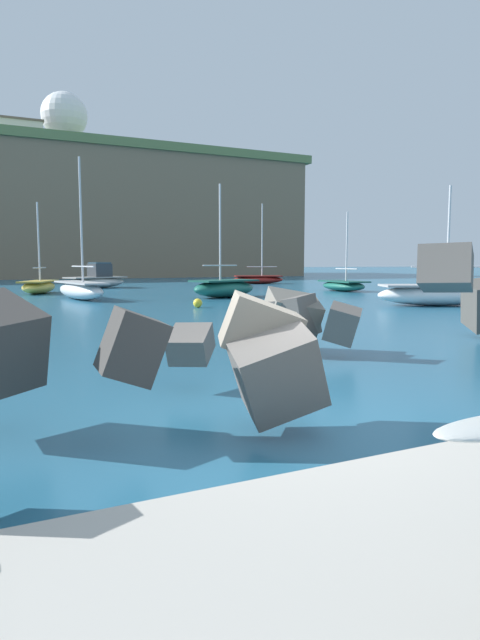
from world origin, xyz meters
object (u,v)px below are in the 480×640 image
Objects in this scene: boat_near_centre at (258,279)px; boat_mid_left at (97,280)px; boat_far_right at (343,285)px; station_building_central at (15,137)px; radar_dome at (64,122)px; mooring_buoy_inner at (198,303)px; boat_near_right at (39,286)px; boat_mid_right at (81,289)px; boat_far_centre at (437,294)px; boat_mid_centre at (224,288)px.

boat_near_centre reaches higher than boat_mid_left.
station_building_central reaches higher than boat_far_right.
radar_dome is (4.41, 47.00, 24.11)m from boat_mid_left.
boat_near_centre reaches higher than mooring_buoy_inner.
boat_mid_right is at bearing -77.26° from boat_near_right.
mooring_buoy_inner is (-11.29, 4.03, -0.35)m from boat_far_centre.
boat_near_centre is 50.17m from station_building_central.
boat_near_centre is 25.37m from boat_mid_right.
radar_dome reaches higher than boat_mid_centre.
station_building_central is at bearing 87.92° from boat_near_right.
boat_near_centre is at bearing 56.66° from mooring_buoy_inner.
boat_mid_right is (1.65, -7.30, 0.08)m from boat_near_right.
radar_dome is (-7.49, 73.00, 24.22)m from boat_far_centre.
boat_near_centre is at bearing 38.34° from boat_mid_right.
boat_mid_left is 47.98m from station_building_central.
boat_mid_right is (-19.90, -15.74, 0.10)m from boat_near_centre.
radar_dome is (-11.45, 59.88, 24.35)m from boat_far_right.
boat_mid_centre reaches higher than boat_far_centre.
boat_mid_right is at bearing -104.34° from boat_mid_left.
boat_near_right is 59.46m from radar_dome.
boat_far_centre is 13.71m from boat_far_right.
boat_near_right is at bearing 137.23° from boat_mid_centre.
boat_far_right is (19.36, 0.84, -0.14)m from boat_mid_right.
boat_near_right is at bearing 162.93° from boat_far_right.
station_building_central reaches higher than boat_mid_centre.
mooring_buoy_inner is 68.67m from station_building_central.
boat_mid_centre is at bearing 56.37° from mooring_buoy_inner.
boat_far_centre is at bearing -77.61° from station_building_central.
boat_near_centre reaches higher than boat_far_right.
boat_far_right is (21.01, -6.45, -0.06)m from boat_near_right.
boat_mid_centre is (9.97, -9.22, 0.09)m from boat_near_right.
station_building_central is at bearing 89.84° from boat_mid_right.
boat_mid_centre is at bearing -42.77° from boat_near_right.
boat_far_centre is (17.06, -19.58, 0.06)m from boat_near_right.
station_building_central is at bearing 115.50° from boat_near_centre.
boat_near_right is at bearing -158.61° from boat_near_centre.
boat_mid_right is at bearing 141.45° from boat_far_centre.
boat_far_centre is 73.90m from station_building_central.
boat_mid_centre is 0.63× the size of radar_dome.
boat_mid_centre is 1.17× the size of boat_far_right.
boat_mid_centre is 15.60× the size of mooring_buoy_inner.
radar_dome is at bearing 82.57° from boat_mid_right.
boat_far_right is 0.75× the size of station_building_central.
boat_near_centre is at bearing 80.89° from boat_far_centre.
boat_far_right is 62.87m from station_building_central.
boat_near_centre is 52.52m from radar_dome.
boat_near_right is 21.98m from boat_far_right.
boat_mid_centre reaches higher than boat_far_right.
boat_near_centre is 1.36× the size of boat_far_right.
boat_far_right is at bearing 2.50° from boat_mid_right.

